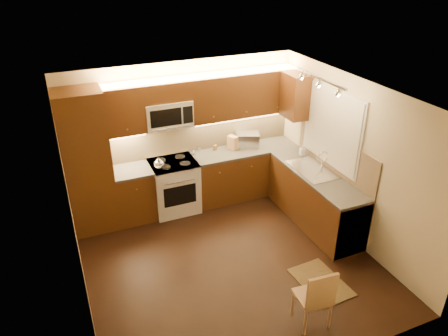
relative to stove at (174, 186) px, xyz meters
name	(u,v)px	position (x,y,z in m)	size (l,w,h in m)	color
floor	(229,261)	(0.30, -1.68, -0.46)	(4.00, 4.00, 0.01)	black
ceiling	(230,97)	(0.30, -1.68, 2.04)	(4.00, 4.00, 0.01)	beige
wall_back	(183,134)	(0.30, 0.32, 0.79)	(4.00, 0.01, 2.50)	beige
wall_front	(314,285)	(0.30, -3.67, 0.79)	(4.00, 0.01, 2.50)	beige
wall_left	(73,221)	(-1.70, -1.68, 0.79)	(0.01, 4.00, 2.50)	beige
wall_right	(352,161)	(2.30, -1.68, 0.79)	(0.01, 4.00, 2.50)	beige
pantry	(87,163)	(-1.35, 0.02, 0.69)	(0.70, 0.60, 2.30)	#45270E
base_cab_back_left	(134,195)	(-0.69, 0.02, -0.03)	(0.62, 0.60, 0.86)	#45270E
counter_back_left	(131,171)	(-0.69, 0.02, 0.42)	(0.62, 0.60, 0.04)	#353330
base_cab_back_right	(244,172)	(1.34, 0.02, -0.03)	(1.92, 0.60, 0.86)	#45270E
counter_back_right	(245,150)	(1.34, 0.02, 0.42)	(1.92, 0.60, 0.04)	#353330
base_cab_right	(315,199)	(2.00, -1.28, -0.03)	(0.60, 2.00, 0.86)	#45270E
counter_right	(318,175)	(2.00, -1.28, 0.42)	(0.60, 2.00, 0.04)	#353330
dishwasher	(341,222)	(2.00, -1.98, -0.03)	(0.58, 0.60, 0.84)	silver
backsplash_back	(202,134)	(0.65, 0.31, 0.74)	(3.30, 0.02, 0.60)	tan
backsplash_right	(335,154)	(2.29, -1.28, 0.74)	(0.02, 2.00, 0.60)	tan
upper_cab_back_left	(123,110)	(-0.69, 0.15, 1.42)	(0.62, 0.35, 0.75)	#45270E
upper_cab_back_right	(243,94)	(1.34, 0.15, 1.42)	(1.92, 0.35, 0.75)	#45270E
upper_cab_bridge	(166,91)	(0.00, 0.15, 1.63)	(0.76, 0.35, 0.31)	#45270E
upper_cab_right_corner	(296,96)	(2.12, -0.28, 1.42)	(0.35, 0.50, 0.75)	#45270E
stove	(174,186)	(0.00, 0.00, 0.00)	(0.76, 0.65, 0.92)	silver
microwave	(168,114)	(0.00, 0.14, 1.26)	(0.76, 0.38, 0.44)	silver
window_frame	(332,127)	(2.29, -1.12, 1.14)	(0.03, 1.44, 1.24)	silver
window_blinds	(331,127)	(2.27, -1.12, 1.14)	(0.02, 1.36, 1.16)	silver
sink	(313,166)	(2.00, -1.12, 0.52)	(0.52, 0.86, 0.15)	silver
faucet	(323,160)	(2.18, -1.12, 0.59)	(0.20, 0.04, 0.30)	silver
track_light_bar	(320,78)	(1.85, -1.27, 2.00)	(0.04, 1.20, 0.03)	silver
kettle	(159,162)	(-0.26, -0.12, 0.55)	(0.16, 0.16, 0.19)	silver
toaster_oven	(247,139)	(1.45, 0.15, 0.56)	(0.41, 0.30, 0.24)	silver
knife_block	(233,143)	(1.14, 0.12, 0.56)	(0.11, 0.18, 0.24)	#A6834B
spice_jar_a	(194,152)	(0.44, 0.16, 0.49)	(0.05, 0.05, 0.09)	silver
spice_jar_b	(216,147)	(0.85, 0.20, 0.49)	(0.05, 0.05, 0.09)	olive
spice_jar_c	(199,149)	(0.56, 0.24, 0.49)	(0.05, 0.05, 0.09)	silver
spice_jar_d	(214,148)	(0.82, 0.18, 0.49)	(0.04, 0.04, 0.10)	brown
soap_bottle	(302,150)	(2.15, -0.56, 0.53)	(0.08, 0.08, 0.17)	white
rug	(321,282)	(1.28, -2.58, -0.45)	(0.56, 0.84, 0.01)	black
dining_chair	(313,295)	(0.76, -3.10, -0.03)	(0.38, 0.38, 0.86)	#A6834B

